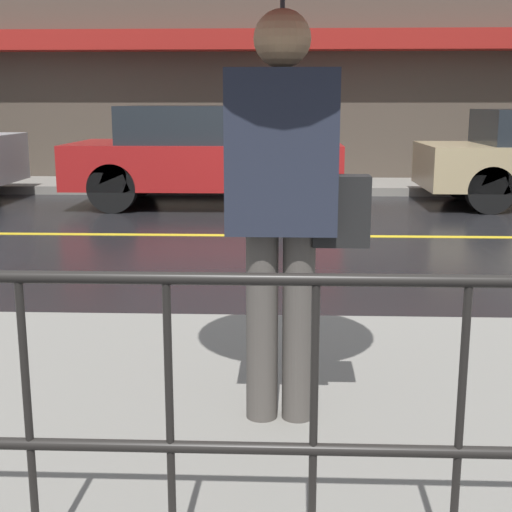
% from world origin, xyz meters
% --- Properties ---
extents(ground_plane, '(80.00, 80.00, 0.00)m').
position_xyz_m(ground_plane, '(0.00, 0.00, 0.00)').
color(ground_plane, black).
extents(sidewalk_near, '(28.00, 2.92, 0.14)m').
position_xyz_m(sidewalk_near, '(0.00, -5.07, 0.07)').
color(sidewalk_near, gray).
rests_on(sidewalk_near, ground_plane).
extents(sidewalk_far, '(28.00, 1.66, 0.14)m').
position_xyz_m(sidewalk_far, '(0.00, 4.43, 0.07)').
color(sidewalk_far, gray).
rests_on(sidewalk_far, ground_plane).
extents(lane_marking, '(25.20, 0.12, 0.01)m').
position_xyz_m(lane_marking, '(0.00, 0.00, 0.00)').
color(lane_marking, gold).
rests_on(lane_marking, ground_plane).
extents(building_storefront, '(28.00, 0.85, 5.31)m').
position_xyz_m(building_storefront, '(0.00, 5.38, 2.65)').
color(building_storefront, '#4C4238').
rests_on(building_storefront, ground_plane).
extents(railing_foreground, '(12.00, 0.04, 0.94)m').
position_xyz_m(railing_foreground, '(-0.00, -6.27, 0.74)').
color(railing_foreground, black).
rests_on(railing_foreground, sidewalk_near).
extents(pedestrian, '(1.07, 1.07, 2.18)m').
position_xyz_m(pedestrian, '(-0.51, -5.17, 1.85)').
color(pedestrian, '#4C4742').
rests_on(pedestrian, sidewalk_near).
extents(car_red, '(3.98, 1.94, 1.47)m').
position_xyz_m(car_red, '(-1.72, 2.56, 0.76)').
color(car_red, maroon).
rests_on(car_red, ground_plane).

